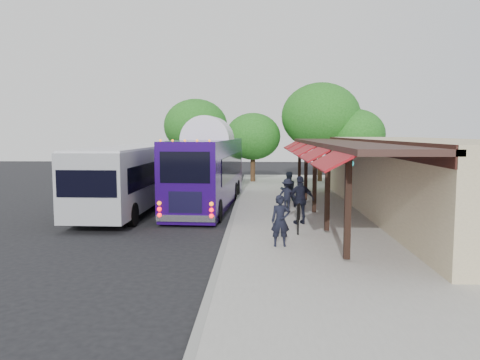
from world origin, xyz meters
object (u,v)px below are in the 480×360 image
(ped_c, at_px, (301,200))
(ped_d, at_px, (288,195))
(sign_board, at_px, (298,214))
(ped_b, at_px, (288,190))
(coach_bus, at_px, (208,168))
(city_bus, at_px, (132,175))
(ped_a, at_px, (280,221))

(ped_c, xyz_separation_m, ped_d, (-0.35, 2.98, -0.20))
(sign_board, bearing_deg, ped_c, 98.45)
(ped_b, height_order, sign_board, ped_b)
(coach_bus, height_order, ped_c, coach_bus)
(ped_c, bearing_deg, ped_d, -98.22)
(city_bus, distance_m, ped_d, 7.86)
(ped_b, bearing_deg, ped_d, 61.29)
(ped_c, bearing_deg, ped_b, -101.74)
(ped_b, bearing_deg, sign_board, 65.80)
(coach_bus, bearing_deg, city_bus, -157.23)
(coach_bus, distance_m, ped_b, 4.42)
(ped_d, height_order, sign_board, ped_d)
(coach_bus, relative_size, sign_board, 10.45)
(coach_bus, xyz_separation_m, ped_c, (4.38, -5.48, -0.89))
(city_bus, height_order, ped_b, city_bus)
(coach_bus, xyz_separation_m, ped_a, (3.38, -9.30, -1.03))
(city_bus, xyz_separation_m, ped_d, (7.72, -1.18, -0.84))
(ped_a, height_order, ped_b, ped_b)
(coach_bus, height_order, ped_d, coach_bus)
(ped_a, bearing_deg, sign_board, 63.59)
(ped_b, relative_size, ped_d, 1.14)
(ped_a, distance_m, ped_b, 8.15)
(ped_b, relative_size, sign_board, 1.57)
(city_bus, height_order, ped_d, city_bus)
(city_bus, distance_m, sign_board, 10.02)
(ped_d, bearing_deg, ped_c, 120.69)
(sign_board, bearing_deg, ped_b, 105.57)
(city_bus, relative_size, ped_c, 6.06)
(ped_d, bearing_deg, city_bus, 15.37)
(ped_a, bearing_deg, coach_bus, 106.12)
(coach_bus, distance_m, ped_a, 9.95)
(coach_bus, height_order, ped_a, coach_bus)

